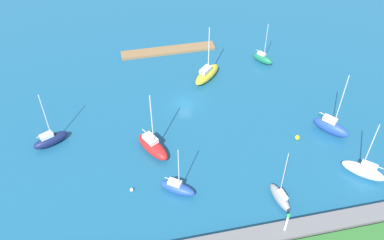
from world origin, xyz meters
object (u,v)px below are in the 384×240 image
at_px(sailboat_yellow_far_north, 207,74).
at_px(sailboat_gray_lone_north, 280,197).
at_px(harbor_beacon, 287,221).
at_px(sailboat_red_off_beacon, 153,146).
at_px(sailboat_green_west_end, 262,58).
at_px(pier_dock, 168,50).
at_px(sailboat_navy_far_south, 51,140).
at_px(sailboat_blue_mid_basin, 177,188).
at_px(sailboat_white_lone_south, 364,170).
at_px(sailboat_blue_east_end, 331,127).
at_px(mooring_buoy_yellow, 297,137).
at_px(mooring_buoy_white, 132,190).

height_order(sailboat_yellow_far_north, sailboat_gray_lone_north, sailboat_yellow_far_north).
bearing_deg(harbor_beacon, sailboat_yellow_far_north, -87.03).
distance_m(sailboat_red_off_beacon, sailboat_green_west_end, 35.20).
xyz_separation_m(sailboat_green_west_end, sailboat_gray_lone_north, (9.88, 36.62, 0.03)).
bearing_deg(pier_dock, sailboat_navy_far_south, 44.65).
height_order(sailboat_blue_mid_basin, sailboat_red_off_beacon, sailboat_red_off_beacon).
xyz_separation_m(pier_dock, harbor_beacon, (-8.23, 51.13, 3.43)).
relative_size(sailboat_yellow_far_north, sailboat_white_lone_south, 1.08).
height_order(sailboat_red_off_beacon, sailboat_blue_east_end, sailboat_blue_east_end).
height_order(sailboat_blue_mid_basin, sailboat_white_lone_south, sailboat_white_lone_south).
distance_m(harbor_beacon, sailboat_blue_east_end, 24.80).
bearing_deg(harbor_beacon, sailboat_green_west_end, -105.15).
distance_m(sailboat_yellow_far_north, sailboat_red_off_beacon, 23.08).
height_order(pier_dock, harbor_beacon, harbor_beacon).
xyz_separation_m(sailboat_yellow_far_north, sailboat_gray_lone_north, (-3.66, 33.09, -0.32)).
bearing_deg(sailboat_blue_mid_basin, sailboat_white_lone_south, 29.03).
bearing_deg(sailboat_gray_lone_north, mooring_buoy_yellow, -42.40).
height_order(sailboat_blue_mid_basin, mooring_buoy_yellow, sailboat_blue_mid_basin).
bearing_deg(pier_dock, sailboat_blue_east_end, 126.94).
relative_size(sailboat_navy_far_south, mooring_buoy_white, 18.01).
bearing_deg(sailboat_white_lone_south, sailboat_blue_mid_basin, 38.13).
bearing_deg(sailboat_navy_far_south, sailboat_blue_mid_basin, -61.64).
bearing_deg(sailboat_gray_lone_north, mooring_buoy_white, 64.01).
relative_size(mooring_buoy_yellow, mooring_buoy_white, 1.40).
height_order(sailboat_navy_far_south, sailboat_red_off_beacon, sailboat_red_off_beacon).
bearing_deg(sailboat_white_lone_south, sailboat_red_off_beacon, 22.86).
distance_m(sailboat_navy_far_south, sailboat_green_west_end, 47.95).
relative_size(sailboat_navy_far_south, mooring_buoy_yellow, 12.90).
height_order(harbor_beacon, sailboat_white_lone_south, sailboat_white_lone_south).
relative_size(harbor_beacon, mooring_buoy_yellow, 4.33).
bearing_deg(sailboat_yellow_far_north, sailboat_green_west_end, -29.53).
bearing_deg(sailboat_gray_lone_north, sailboat_red_off_beacon, 41.13).
xyz_separation_m(pier_dock, sailboat_red_off_beacon, (7.89, 30.42, 0.96)).
xyz_separation_m(sailboat_navy_far_south, mooring_buoy_yellow, (-43.26, 7.97, -0.72)).
bearing_deg(pier_dock, sailboat_red_off_beacon, 75.46).
bearing_deg(sailboat_red_off_beacon, sailboat_green_west_end, 100.53).
distance_m(sailboat_blue_east_end, mooring_buoy_white, 37.41).
relative_size(sailboat_blue_mid_basin, sailboat_red_off_beacon, 0.76).
distance_m(harbor_beacon, sailboat_yellow_far_north, 39.12).
bearing_deg(mooring_buoy_white, sailboat_green_west_end, -137.24).
bearing_deg(sailboat_white_lone_south, sailboat_green_west_end, -37.25).
height_order(harbor_beacon, sailboat_red_off_beacon, sailboat_red_off_beacon).
height_order(harbor_beacon, sailboat_yellow_far_north, sailboat_yellow_far_north).
distance_m(sailboat_blue_mid_basin, sailboat_yellow_far_north, 30.19).
bearing_deg(sailboat_green_west_end, sailboat_red_off_beacon, -87.33).
xyz_separation_m(sailboat_blue_east_end, mooring_buoy_white, (36.92, 5.90, -1.07)).
bearing_deg(sailboat_blue_east_end, sailboat_gray_lone_north, -88.21).
xyz_separation_m(sailboat_navy_far_south, sailboat_white_lone_south, (-50.44, 18.10, 0.09)).
bearing_deg(sailboat_green_west_end, sailboat_blue_mid_basin, -74.21).
distance_m(sailboat_blue_mid_basin, sailboat_white_lone_south, 30.62).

